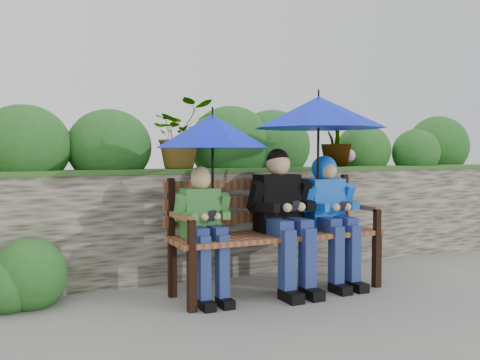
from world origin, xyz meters
name	(u,v)px	position (x,y,z in m)	size (l,w,h in m)	color
ground	(245,292)	(0.00, 0.00, 0.00)	(60.00, 60.00, 0.00)	gray
garden_backdrop	(180,204)	(-0.03, 1.61, 0.61)	(8.00, 2.88, 1.76)	#3B352C
park_bench	(273,226)	(0.26, -0.02, 0.55)	(1.85, 0.54, 0.98)	black
boy_left	(204,224)	(-0.41, -0.10, 0.62)	(0.44, 0.50, 1.08)	#2F6928
boy_middle	(283,212)	(0.31, -0.11, 0.68)	(0.55, 0.63, 1.22)	black
boy_right	(330,207)	(0.80, -0.09, 0.70)	(0.49, 0.60, 1.16)	blue
umbrella_left	(213,131)	(-0.32, -0.06, 1.35)	(0.94, 0.94, 0.83)	#0014D9
umbrella_right	(318,112)	(0.68, -0.08, 1.53)	(1.17, 1.17, 0.99)	#0014D9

